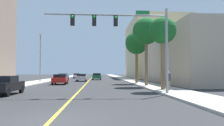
{
  "coord_description": "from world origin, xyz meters",
  "views": [
    {
      "loc": [
        1.73,
        -8.27,
        1.81
      ],
      "look_at": [
        3.38,
        16.98,
        2.81
      ],
      "focal_mm": 35.08,
      "sensor_mm": 36.0,
      "label": 1
    }
  ],
  "objects": [
    {
      "name": "pedestrian",
      "position": [
        8.16,
        11.25,
        0.99
      ],
      "size": [
        0.38,
        0.38,
        1.68
      ],
      "rotation": [
        0.0,
        0.0,
        5.22
      ],
      "color": "#726651",
      "rests_on": "sidewalk_right"
    },
    {
      "name": "street_lamp",
      "position": [
        -7.27,
        26.61,
        4.39
      ],
      "size": [
        0.56,
        0.28,
        7.63
      ],
      "color": "gray",
      "rests_on": "sidewalk_left"
    },
    {
      "name": "traffic_signal_mast",
      "position": [
        4.01,
        8.6,
        5.03
      ],
      "size": [
        9.64,
        0.36,
        6.67
      ],
      "color": "gray",
      "rests_on": "sidewalk_right"
    },
    {
      "name": "palm_mid",
      "position": [
        7.69,
        18.26,
        6.74
      ],
      "size": [
        3.34,
        3.34,
        8.34
      ],
      "color": "brown",
      "rests_on": "sidewalk_right"
    },
    {
      "name": "car_blue",
      "position": [
        -5.23,
        36.14,
        0.76
      ],
      "size": [
        1.96,
        3.99,
        1.44
      ],
      "rotation": [
        0.0,
        0.0,
        3.12
      ],
      "color": "#1E389E",
      "rests_on": "ground"
    },
    {
      "name": "building_right_near",
      "position": [
        18.35,
        25.79,
        3.99
      ],
      "size": [
        14.04,
        23.94,
        7.97
      ],
      "primitive_type": "cube",
      "color": "tan",
      "rests_on": "ground"
    },
    {
      "name": "ground",
      "position": [
        0.0,
        42.0,
        0.0
      ],
      "size": [
        192.0,
        192.0,
        0.0
      ],
      "primitive_type": "plane",
      "color": "#2D2D30"
    },
    {
      "name": "sidewalk_right",
      "position": [
        8.42,
        42.0,
        0.07
      ],
      "size": [
        3.29,
        168.0,
        0.15
      ],
      "primitive_type": "cube",
      "color": "#B2ADA3",
      "rests_on": "ground"
    },
    {
      "name": "car_white",
      "position": [
        -4.0,
        52.83,
        0.72
      ],
      "size": [
        1.8,
        4.53,
        1.35
      ],
      "rotation": [
        0.0,
        0.0,
        0.01
      ],
      "color": "white",
      "rests_on": "ground"
    },
    {
      "name": "car_red",
      "position": [
        -3.61,
        23.42,
        0.76
      ],
      "size": [
        2.09,
        3.99,
        1.44
      ],
      "rotation": [
        0.0,
        0.0,
        0.04
      ],
      "color": "red",
      "rests_on": "ground"
    },
    {
      "name": "lane_marking_center",
      "position": [
        0.0,
        42.0,
        0.0
      ],
      "size": [
        0.16,
        144.0,
        0.01
      ],
      "primitive_type": "cube",
      "color": "yellow",
      "rests_on": "ground"
    },
    {
      "name": "palm_near",
      "position": [
        7.88,
        11.99,
        5.56
      ],
      "size": [
        2.55,
        2.55,
        6.85
      ],
      "color": "brown",
      "rests_on": "sidewalk_right"
    },
    {
      "name": "car_silver",
      "position": [
        -1.31,
        33.45,
        0.73
      ],
      "size": [
        1.91,
        4.56,
        1.4
      ],
      "rotation": [
        0.0,
        0.0,
        0.02
      ],
      "color": "#BCBCC1",
      "rests_on": "ground"
    },
    {
      "name": "car_green",
      "position": [
        1.52,
        41.23,
        0.77
      ],
      "size": [
        1.97,
        4.42,
        1.47
      ],
      "rotation": [
        0.0,
        0.0,
        0.0
      ],
      "color": "#196638",
      "rests_on": "ground"
    },
    {
      "name": "building_right_far",
      "position": [
        18.48,
        54.95,
        8.2
      ],
      "size": [
        14.31,
        23.5,
        16.39
      ],
      "primitive_type": "cube",
      "color": "beige",
      "rests_on": "ground"
    },
    {
      "name": "palm_far",
      "position": [
        7.63,
        24.52,
        6.1
      ],
      "size": [
        3.42,
        3.42,
        7.74
      ],
      "color": "brown",
      "rests_on": "sidewalk_right"
    },
    {
      "name": "car_black",
      "position": [
        -5.55,
        9.43,
        0.76
      ],
      "size": [
        1.87,
        3.9,
        1.49
      ],
      "rotation": [
        0.0,
        0.0,
        3.13
      ],
      "color": "black",
      "rests_on": "ground"
    },
    {
      "name": "sidewalk_left",
      "position": [
        -8.42,
        42.0,
        0.07
      ],
      "size": [
        3.29,
        168.0,
        0.15
      ],
      "primitive_type": "cube",
      "color": "beige",
      "rests_on": "ground"
    }
  ]
}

